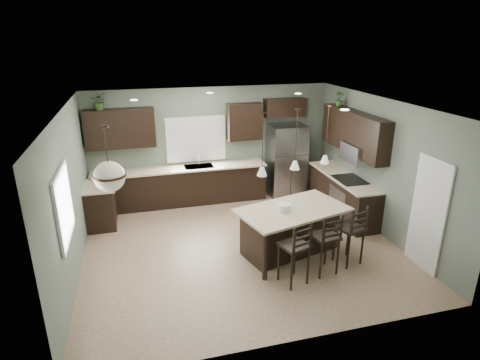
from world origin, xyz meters
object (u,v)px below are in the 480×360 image
(bar_stool_left, at_px, (294,252))
(bar_stool_right, at_px, (349,234))
(bar_stool_center, at_px, (324,243))
(kitchen_island, at_px, (292,231))
(plant_back_left, at_px, (99,101))
(serving_dish, at_px, (284,208))
(refrigerator, at_px, (286,160))

(bar_stool_left, xyz_separation_m, bar_stool_right, (1.21, 0.33, 0.00))
(bar_stool_center, bearing_deg, bar_stool_left, -174.29)
(kitchen_island, relative_size, bar_stool_right, 1.73)
(plant_back_left, bearing_deg, bar_stool_center, -45.90)
(kitchen_island, height_order, bar_stool_right, bar_stool_right)
(serving_dish, height_order, bar_stool_right, bar_stool_right)
(serving_dish, height_order, bar_stool_left, bar_stool_left)
(bar_stool_left, bearing_deg, refrigerator, 53.79)
(refrigerator, xyz_separation_m, bar_stool_center, (-0.70, -3.65, -0.35))
(bar_stool_left, relative_size, plant_back_left, 2.98)
(refrigerator, distance_m, kitchen_island, 3.09)
(kitchen_island, xyz_separation_m, serving_dish, (-0.19, -0.05, 0.53))
(serving_dish, bearing_deg, refrigerator, 68.02)
(kitchen_island, xyz_separation_m, bar_stool_center, (0.30, -0.76, 0.12))
(bar_stool_center, bearing_deg, refrigerator, 70.68)
(plant_back_left, bearing_deg, kitchen_island, -41.92)
(refrigerator, xyz_separation_m, bar_stool_right, (-0.12, -3.48, -0.34))
(kitchen_island, bearing_deg, bar_stool_left, -125.18)
(kitchen_island, xyz_separation_m, bar_stool_right, (0.87, -0.59, 0.12))
(plant_back_left, bearing_deg, serving_dish, -44.07)
(serving_dish, xyz_separation_m, bar_stool_center, (0.49, -0.71, -0.42))
(bar_stool_right, xyz_separation_m, plant_back_left, (-4.28, 3.65, 2.01))
(bar_stool_left, xyz_separation_m, bar_stool_center, (0.64, 0.16, -0.00))
(kitchen_island, bearing_deg, bar_stool_right, -49.00)
(serving_dish, xyz_separation_m, bar_stool_left, (-0.15, -0.87, -0.42))
(kitchen_island, bearing_deg, bar_stool_center, -83.78)
(kitchen_island, distance_m, plant_back_left, 5.05)
(serving_dish, height_order, bar_stool_center, bar_stool_center)
(serving_dish, xyz_separation_m, bar_stool_right, (1.07, -0.54, -0.41))
(plant_back_left, bearing_deg, bar_stool_left, -52.39)
(refrigerator, relative_size, bar_stool_center, 1.60)
(refrigerator, height_order, bar_stool_center, refrigerator)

